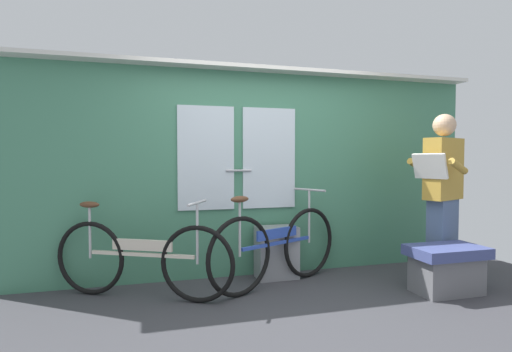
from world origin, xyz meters
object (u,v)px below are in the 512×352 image
at_px(bicycle_near_door, 277,247).
at_px(passenger_reading_newspaper, 443,193).
at_px(bicycle_leaning_behind, 141,258).
at_px(trash_bin_by_wall, 276,252).
at_px(bench_seat_corner, 446,268).

relative_size(bicycle_near_door, passenger_reading_newspaper, 0.90).
distance_m(bicycle_leaning_behind, passenger_reading_newspaper, 3.12).
bearing_deg(trash_bin_by_wall, bench_seat_corner, -32.97).
bearing_deg(bicycle_near_door, passenger_reading_newspaper, -34.16).
bearing_deg(bench_seat_corner, bicycle_near_door, 156.88).
xyz_separation_m(bicycle_near_door, passenger_reading_newspaper, (1.75, -0.28, 0.53)).
relative_size(passenger_reading_newspaper, bench_seat_corner, 2.50).
xyz_separation_m(bicycle_leaning_behind, passenger_reading_newspaper, (3.05, -0.28, 0.55)).
xyz_separation_m(bicycle_near_door, trash_bin_by_wall, (0.09, 0.27, -0.12)).
bearing_deg(trash_bin_by_wall, bicycle_leaning_behind, -168.84).
distance_m(passenger_reading_newspaper, bench_seat_corner, 0.81).
height_order(bicycle_near_door, passenger_reading_newspaper, passenger_reading_newspaper).
xyz_separation_m(bicycle_near_door, bench_seat_corner, (1.50, -0.64, -0.16)).
height_order(bicycle_near_door, bench_seat_corner, bicycle_near_door).
height_order(passenger_reading_newspaper, trash_bin_by_wall, passenger_reading_newspaper).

